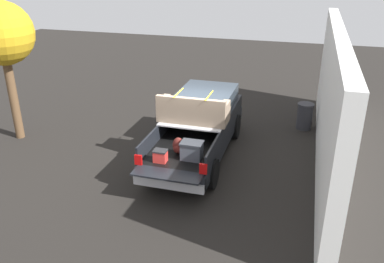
% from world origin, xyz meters
% --- Properties ---
extents(ground_plane, '(40.00, 40.00, 0.00)m').
position_xyz_m(ground_plane, '(0.00, 0.00, 0.00)').
color(ground_plane, black).
extents(pickup_truck, '(6.05, 2.07, 2.23)m').
position_xyz_m(pickup_truck, '(0.36, -0.00, 0.97)').
color(pickup_truck, black).
rests_on(pickup_truck, ground_plane).
extents(building_facade, '(11.40, 0.36, 4.00)m').
position_xyz_m(building_facade, '(0.88, -3.87, 2.00)').
color(building_facade, white).
rests_on(building_facade, ground_plane).
extents(tree_background, '(2.07, 2.07, 4.70)m').
position_xyz_m(tree_background, '(-0.35, 6.45, 3.60)').
color(tree_background, brown).
rests_on(tree_background, ground_plane).
extents(trash_can, '(0.60, 0.60, 0.98)m').
position_xyz_m(trash_can, '(3.27, -3.23, 0.50)').
color(trash_can, '#2D2D33').
rests_on(trash_can, ground_plane).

